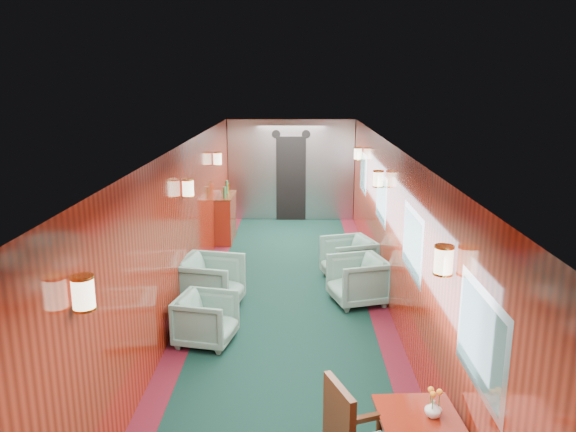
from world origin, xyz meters
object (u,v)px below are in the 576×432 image
at_px(armchair_left_near, 206,319).
at_px(armchair_right_near, 357,280).
at_px(credenza, 226,217).
at_px(armchair_right_far, 348,259).
at_px(armchair_left_far, 210,284).

distance_m(armchair_left_near, armchair_right_near, 2.48).
distance_m(credenza, armchair_right_far, 3.33).
distance_m(credenza, armchair_left_far, 3.66).
xyz_separation_m(armchair_left_near, armchair_right_near, (2.07, 1.36, 0.04)).
relative_size(armchair_left_near, armchair_left_far, 0.81).
height_order(armchair_left_far, armchair_right_far, armchair_left_far).
relative_size(armchair_left_near, armchair_right_near, 0.90).
bearing_deg(armchair_left_near, armchair_left_far, 17.65).
distance_m(armchair_left_far, armchair_right_far, 2.49).
xyz_separation_m(armchair_left_near, armchair_right_far, (2.02, 2.39, 0.04)).
xyz_separation_m(credenza, armchair_left_far, (0.22, -3.65, -0.10)).
height_order(armchair_right_near, armchair_right_far, armchair_right_far).
bearing_deg(armchair_right_near, credenza, -160.85).
xyz_separation_m(armchair_left_far, armchair_right_far, (2.13, 1.30, -0.04)).
xyz_separation_m(credenza, armchair_left_near, (0.33, -4.74, -0.17)).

